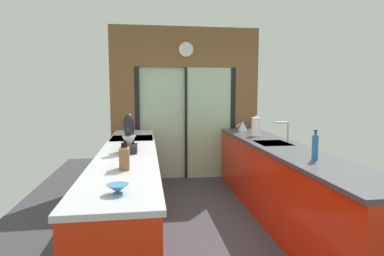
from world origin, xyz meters
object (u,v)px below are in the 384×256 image
at_px(knife_block, 125,158).
at_px(soap_bottle, 315,147).
at_px(stand_mixer, 129,137).
at_px(oven_range, 133,170).
at_px(mixing_bowl, 118,189).
at_px(kettle, 243,126).
at_px(paper_towel_roll, 256,127).

xyz_separation_m(knife_block, soap_bottle, (1.78, 0.12, 0.03)).
bearing_deg(stand_mixer, oven_range, 90.97).
xyz_separation_m(mixing_bowl, kettle, (1.78, 3.12, 0.05)).
bearing_deg(knife_block, kettle, 53.95).
height_order(oven_range, kettle, kettle).
distance_m(oven_range, paper_towel_roll, 1.90).
distance_m(knife_block, stand_mixer, 0.76).
distance_m(oven_range, stand_mixer, 1.26).
xyz_separation_m(stand_mixer, soap_bottle, (1.78, -0.64, -0.04)).
bearing_deg(soap_bottle, mixing_bowl, -156.17).
bearing_deg(soap_bottle, oven_range, 136.09).
bearing_deg(paper_towel_roll, soap_bottle, -90.00).
height_order(oven_range, mixing_bowl, mixing_bowl).
distance_m(oven_range, knife_block, 1.93).
xyz_separation_m(oven_range, kettle, (1.80, 0.60, 0.55)).
bearing_deg(paper_towel_roll, knife_block, -134.80).
bearing_deg(soap_bottle, stand_mixer, 160.16).
bearing_deg(paper_towel_roll, oven_range, 178.22).
distance_m(knife_block, soap_bottle, 1.78).
height_order(mixing_bowl, stand_mixer, stand_mixer).
distance_m(mixing_bowl, soap_bottle, 1.95).
xyz_separation_m(soap_bottle, paper_towel_roll, (0.00, 1.68, 0.01)).
distance_m(oven_range, kettle, 1.98).
relative_size(oven_range, stand_mixer, 2.19).
height_order(mixing_bowl, paper_towel_roll, paper_towel_roll).
bearing_deg(stand_mixer, kettle, 43.47).
height_order(stand_mixer, kettle, stand_mixer).
height_order(stand_mixer, paper_towel_roll, stand_mixer).
xyz_separation_m(kettle, soap_bottle, (-0.00, -2.33, 0.04)).
relative_size(mixing_bowl, kettle, 0.59).
bearing_deg(oven_range, stand_mixer, -89.03).
bearing_deg(kettle, stand_mixer, -136.53).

